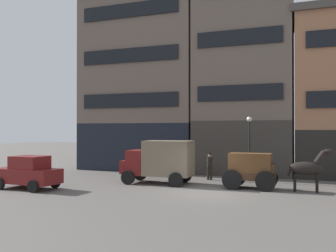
% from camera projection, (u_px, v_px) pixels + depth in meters
% --- Properties ---
extents(ground_plane, '(120.00, 120.00, 0.00)m').
position_uv_depth(ground_plane, '(209.00, 193.00, 19.03)').
color(ground_plane, '#605B56').
extents(building_far_left, '(10.06, 5.91, 14.78)m').
position_uv_depth(building_far_left, '(144.00, 80.00, 30.94)').
color(building_far_left, black).
rests_on(building_far_left, ground_plane).
extents(building_center_left, '(7.53, 5.91, 15.96)m').
position_uv_depth(building_center_left, '(245.00, 68.00, 28.04)').
color(building_center_left, '#38332D').
rests_on(building_center_left, ground_plane).
extents(cargo_wagon, '(2.91, 1.52, 1.98)m').
position_uv_depth(cargo_wagon, '(251.00, 168.00, 20.44)').
color(cargo_wagon, '#3D2819').
rests_on(cargo_wagon, ground_plane).
extents(draft_horse, '(2.34, 0.61, 2.30)m').
position_uv_depth(draft_horse, '(308.00, 168.00, 19.43)').
color(draft_horse, black).
rests_on(draft_horse, ground_plane).
extents(delivery_truck_near, '(4.40, 2.25, 2.62)m').
position_uv_depth(delivery_truck_near, '(159.00, 160.00, 22.39)').
color(delivery_truck_near, maroon).
rests_on(delivery_truck_near, ground_plane).
extents(sedan_parked_curb, '(3.78, 2.03, 1.83)m').
position_uv_depth(sedan_parked_curb, '(28.00, 172.00, 20.40)').
color(sedan_parked_curb, maroon).
rests_on(sedan_parked_curb, ground_plane).
extents(pedestrian_officer, '(0.50, 0.50, 1.79)m').
position_uv_depth(pedestrian_officer, '(210.00, 165.00, 24.03)').
color(pedestrian_officer, black).
rests_on(pedestrian_officer, ground_plane).
extents(streetlamp_curbside, '(0.32, 0.32, 4.12)m').
position_uv_depth(streetlamp_curbside, '(249.00, 139.00, 23.45)').
color(streetlamp_curbside, black).
rests_on(streetlamp_curbside, ground_plane).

